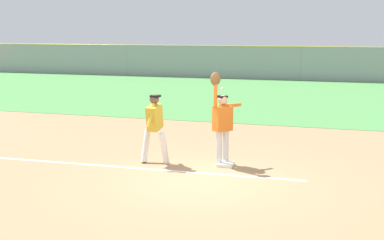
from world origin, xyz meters
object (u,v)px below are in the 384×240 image
fielder (222,120)px  runner (155,124)px  first_base (226,164)px  parked_car_tan (161,64)px  parked_car_silver (318,67)px  baseball (222,89)px  parked_car_white (237,65)px

fielder → runner: 1.65m
first_base → parked_car_tan: parked_car_tan is taller
fielder → parked_car_silver: size_ratio=0.51×
fielder → first_base: bearing=-168.1°
runner → first_base: bearing=11.3°
baseball → parked_car_tan: size_ratio=0.02×
runner → parked_car_silver: bearing=86.9°
baseball → parked_car_silver: bearing=88.0°
parked_car_white → first_base: bearing=-78.3°
first_base → parked_car_tan: bearing=113.7°
fielder → parked_car_tan: bearing=-26.0°
parked_car_tan → runner: bearing=-76.7°
first_base → baseball: baseball is taller
runner → parked_car_silver: runner is taller
parked_car_tan → fielder: bearing=-73.4°
runner → parked_car_white: (-3.37, 25.63, -0.32)m
baseball → parked_car_tan: bearing=113.6°
parked_car_tan → parked_car_white: bearing=-7.3°
baseball → parked_car_white: (-4.89, 24.94, -1.16)m
runner → parked_car_white: bearing=99.8°
first_base → fielder: 1.09m
fielder → baseball: (-0.08, 0.34, 0.71)m
fielder → parked_car_tan: fielder is taller
parked_car_tan → parked_car_silver: 11.83m
parked_car_tan → parked_car_white: 6.04m
first_base → parked_car_tan: size_ratio=0.08×
parked_car_white → runner: bearing=-82.2°
first_base → parked_car_white: parked_car_white is taller
runner → parked_car_tan: bearing=112.4°
fielder → parked_car_white: size_ratio=0.52×
parked_car_white → parked_car_silver: 5.80m
parked_car_silver → parked_car_tan: bearing=-177.1°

